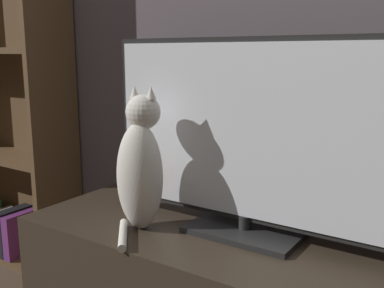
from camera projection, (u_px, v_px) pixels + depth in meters
tv at (247, 140)px, 1.50m from camera, size 1.09×0.24×0.67m
cat at (141, 167)px, 1.58m from camera, size 0.19×0.30×0.51m
bookshelf at (8, 123)px, 2.43m from camera, size 0.87×0.28×1.68m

